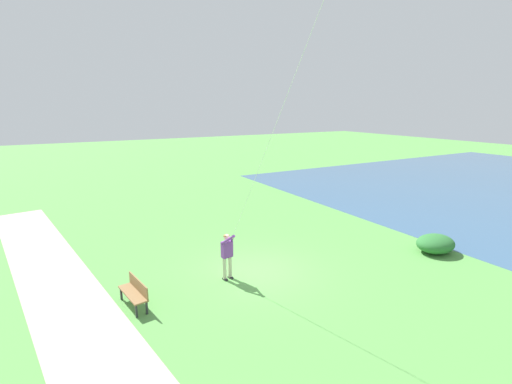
{
  "coord_description": "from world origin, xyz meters",
  "views": [
    {
      "loc": [
        6.52,
        11.32,
        6.19
      ],
      "look_at": [
        0.64,
        1.01,
        3.41
      ],
      "focal_mm": 25.8,
      "sensor_mm": 36.0,
      "label": 1
    }
  ],
  "objects": [
    {
      "name": "park_bench_near_walkway",
      "position": [
        4.61,
        0.27,
        0.51
      ],
      "size": [
        0.66,
        1.55,
        0.88
      ],
      "color": "olive",
      "rests_on": "ground"
    },
    {
      "name": "walkway_path",
      "position": [
        6.04,
        2.0,
        0.01
      ],
      "size": [
        7.14,
        32.0,
        0.02
      ],
      "primitive_type": "cube",
      "rotation": [
        0.0,
        0.0,
        0.15
      ],
      "color": "#B7AD99",
      "rests_on": "ground"
    },
    {
      "name": "person_kite_flyer",
      "position": [
        1.28,
        0.04,
        1.05
      ],
      "size": [
        0.52,
        0.62,
        1.83
      ],
      "color": "#232328",
      "rests_on": "ground"
    },
    {
      "name": "lakeside_shrub",
      "position": [
        -7.64,
        2.18,
        0.39
      ],
      "size": [
        1.75,
        1.43,
        0.78
      ],
      "primitive_type": "ellipsoid",
      "color": "#2D7033",
      "rests_on": "ground"
    },
    {
      "name": "ground_plane",
      "position": [
        0.0,
        0.0,
        0.0
      ],
      "size": [
        120.0,
        120.0,
        0.0
      ],
      "primitive_type": "plane",
      "color": "#569947"
    }
  ]
}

